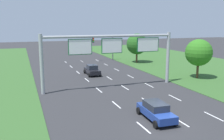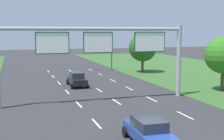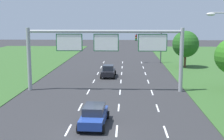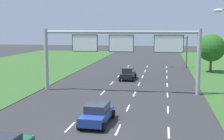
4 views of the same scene
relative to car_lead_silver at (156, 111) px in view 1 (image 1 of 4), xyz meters
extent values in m
plane|color=#2D2D30|center=(-0.01, -1.14, -0.79)|extent=(200.00, 200.00, 0.00)
cube|color=white|center=(-1.76, -1.14, -0.78)|extent=(0.14, 2.40, 0.01)
cube|color=white|center=(-1.76, 4.86, -0.78)|extent=(0.14, 2.40, 0.01)
cube|color=white|center=(-1.76, 10.86, -0.78)|extent=(0.14, 2.40, 0.01)
cube|color=white|center=(-1.76, 16.86, -0.78)|extent=(0.14, 2.40, 0.01)
cube|color=white|center=(-1.76, 22.86, -0.78)|extent=(0.14, 2.40, 0.01)
cube|color=white|center=(-1.76, 28.86, -0.78)|extent=(0.14, 2.40, 0.01)
cube|color=white|center=(-1.76, 34.86, -0.78)|extent=(0.14, 2.40, 0.01)
cube|color=white|center=(1.74, -1.14, -0.78)|extent=(0.14, 2.40, 0.01)
cube|color=white|center=(1.74, 4.86, -0.78)|extent=(0.14, 2.40, 0.01)
cube|color=white|center=(1.74, 10.86, -0.78)|extent=(0.14, 2.40, 0.01)
cube|color=white|center=(1.74, 16.86, -0.78)|extent=(0.14, 2.40, 0.01)
cube|color=white|center=(1.74, 22.86, -0.78)|extent=(0.14, 2.40, 0.01)
cube|color=white|center=(1.74, 28.86, -0.78)|extent=(0.14, 2.40, 0.01)
cube|color=white|center=(1.74, 34.86, -0.78)|extent=(0.14, 2.40, 0.01)
cube|color=white|center=(5.24, -1.14, -0.78)|extent=(0.14, 2.40, 0.01)
cube|color=white|center=(5.24, 4.86, -0.78)|extent=(0.14, 2.40, 0.01)
cube|color=white|center=(5.24, 10.86, -0.78)|extent=(0.14, 2.40, 0.01)
cube|color=white|center=(5.24, 16.86, -0.78)|extent=(0.14, 2.40, 0.01)
cube|color=white|center=(5.24, 22.86, -0.78)|extent=(0.14, 2.40, 0.01)
cube|color=white|center=(5.24, 28.86, -0.78)|extent=(0.14, 2.40, 0.01)
cube|color=white|center=(5.24, 34.86, -0.78)|extent=(0.14, 2.40, 0.01)
cube|color=navy|center=(0.00, -0.02, -0.16)|extent=(1.88, 4.48, 0.62)
cube|color=#232833|center=(0.00, 0.05, 0.45)|extent=(1.58, 2.31, 0.59)
cylinder|color=black|center=(-0.81, 1.67, -0.47)|extent=(0.25, 0.65, 0.64)
cylinder|color=black|center=(0.94, 1.60, -0.47)|extent=(0.25, 0.65, 0.64)
cylinder|color=black|center=(-0.94, -1.64, -0.47)|extent=(0.25, 0.65, 0.64)
cylinder|color=black|center=(0.80, -1.71, -0.47)|extent=(0.25, 0.65, 0.64)
cube|color=black|center=(-0.07, 20.04, -0.14)|extent=(1.78, 4.26, 0.65)
cube|color=#232833|center=(-0.07, 19.97, 0.52)|extent=(1.45, 1.85, 0.68)
cylinder|color=black|center=(-0.92, 21.62, -0.47)|extent=(0.23, 0.64, 0.64)
cylinder|color=black|center=(0.84, 21.60, -0.47)|extent=(0.23, 0.64, 0.64)
cylinder|color=black|center=(-0.97, 18.49, -0.47)|extent=(0.23, 0.64, 0.64)
cylinder|color=black|center=(0.79, 18.46, -0.47)|extent=(0.23, 0.64, 0.64)
cylinder|color=#9EA0A5|center=(-8.41, 11.47, 2.71)|extent=(0.44, 0.44, 7.00)
cylinder|color=#9EA0A5|center=(8.39, 11.47, 2.71)|extent=(0.44, 0.44, 7.00)
cylinder|color=#9EA0A5|center=(-0.01, 11.47, 5.81)|extent=(16.80, 0.32, 0.32)
cube|color=#0C5B28|center=(-3.86, 11.47, 4.61)|extent=(2.89, 0.12, 1.89)
cube|color=white|center=(-3.86, 11.41, 4.61)|extent=(2.73, 0.01, 1.73)
cube|color=#0C5B28|center=(0.19, 11.47, 4.61)|extent=(2.73, 0.12, 1.89)
cube|color=white|center=(0.19, 11.41, 4.61)|extent=(2.57, 0.01, 1.73)
cube|color=#0C5B28|center=(5.24, 11.47, 4.61)|extent=(3.12, 0.12, 1.89)
cube|color=white|center=(5.24, 11.41, 4.61)|extent=(2.96, 0.01, 1.73)
cylinder|color=#47494F|center=(8.65, 34.08, 2.01)|extent=(0.20, 0.20, 5.60)
cylinder|color=#47494F|center=(6.40, 34.08, 4.46)|extent=(4.50, 0.14, 0.14)
cube|color=black|center=(4.15, 34.08, 3.81)|extent=(0.32, 0.36, 1.10)
sphere|color=red|center=(4.15, 33.88, 4.18)|extent=(0.22, 0.22, 0.22)
sphere|color=orange|center=(4.15, 33.88, 3.81)|extent=(0.22, 0.22, 0.22)
sphere|color=green|center=(4.15, 33.88, 3.44)|extent=(0.22, 0.22, 0.22)
cylinder|color=#513823|center=(14.12, 12.20, 0.42)|extent=(0.35, 0.35, 2.41)
sphere|color=#2F741E|center=(14.12, 12.20, 3.11)|extent=(3.96, 3.96, 3.96)
cylinder|color=#513823|center=(12.07, 28.90, 0.36)|extent=(0.38, 0.38, 2.29)
sphere|color=#23591C|center=(12.07, 28.90, 3.12)|extent=(4.32, 4.32, 4.32)
camera|label=1|loc=(-10.54, -17.83, 7.42)|focal=40.00mm
camera|label=2|loc=(-7.17, -15.53, 5.58)|focal=50.00mm
camera|label=3|loc=(2.37, -22.45, 7.10)|focal=50.00mm
camera|label=4|loc=(4.84, -22.00, 6.35)|focal=50.00mm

